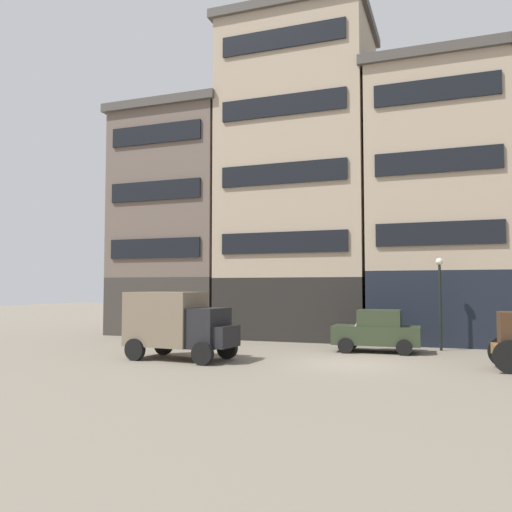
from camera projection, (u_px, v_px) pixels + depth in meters
name	position (u px, v px, depth m)	size (l,w,h in m)	color
ground_plane	(348.00, 364.00, 19.45)	(120.00, 120.00, 0.00)	slate
building_far_left	(183.00, 222.00, 33.24)	(7.32, 7.14, 13.73)	#38332D
building_center_left	(300.00, 177.00, 30.77)	(8.59, 7.14, 18.27)	black
building_center_right	(439.00, 203.00, 28.04)	(7.36, 7.14, 14.40)	black
delivery_truck_near	(178.00, 323.00, 20.69)	(4.47, 2.43, 2.62)	black
sedan_dark	(377.00, 331.00, 22.96)	(3.75, 1.97, 1.83)	#2D3823
pedestrian_officer	(196.00, 325.00, 25.40)	(0.46, 0.46, 1.79)	black
streetlamp_curbside	(440.00, 290.00, 23.64)	(0.32, 0.32, 4.12)	black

